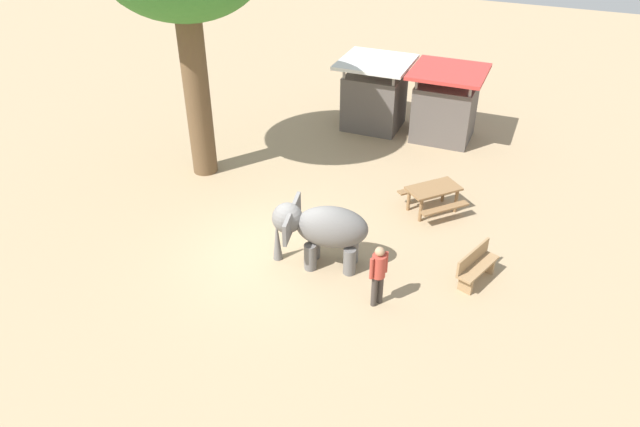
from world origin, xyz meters
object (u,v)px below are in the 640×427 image
(wooden_bench, at_px, (476,265))
(person_handler, at_px, (378,272))
(elephant, at_px, (322,228))
(market_stall_red, at_px, (445,108))
(picnic_table_near, at_px, (433,193))
(market_stall_white, at_px, (374,97))

(wooden_bench, bearing_deg, person_handler, -28.63)
(person_handler, bearing_deg, wooden_bench, -105.65)
(elephant, bearing_deg, wooden_bench, -179.65)
(person_handler, xyz_separation_m, market_stall_red, (-0.58, 9.48, 0.19))
(wooden_bench, distance_m, picnic_table_near, 3.25)
(person_handler, bearing_deg, market_stall_white, -38.53)
(market_stall_red, bearing_deg, wooden_bench, -71.89)
(person_handler, distance_m, market_stall_white, 10.00)
(elephant, bearing_deg, person_handler, 140.56)
(elephant, relative_size, person_handler, 1.53)
(market_stall_white, bearing_deg, market_stall_red, 0.00)
(person_handler, xyz_separation_m, market_stall_white, (-3.18, 9.48, 0.19))
(wooden_bench, relative_size, market_stall_red, 0.58)
(wooden_bench, height_order, market_stall_red, market_stall_red)
(picnic_table_near, bearing_deg, person_handler, 40.24)
(person_handler, xyz_separation_m, wooden_bench, (1.95, 1.72, -0.48))
(elephant, height_order, picnic_table_near, elephant)
(elephant, relative_size, market_stall_white, 0.98)
(picnic_table_near, height_order, market_stall_red, market_stall_red)
(elephant, xyz_separation_m, person_handler, (1.77, -0.93, -0.14))
(picnic_table_near, xyz_separation_m, market_stall_white, (-3.42, 4.99, 0.55))
(picnic_table_near, distance_m, market_stall_white, 6.08)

